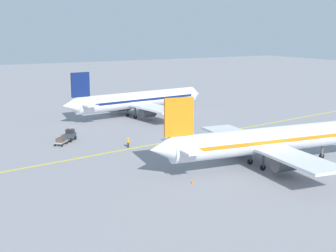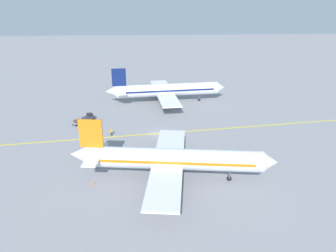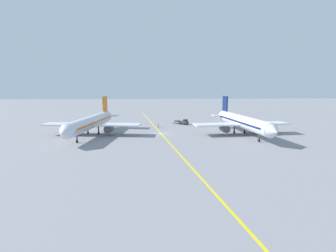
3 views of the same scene
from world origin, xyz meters
name	(u,v)px [view 1 (image 1 of 3)]	position (x,y,z in m)	size (l,w,h in m)	color
ground_plane	(182,139)	(0.00, 0.00, 0.00)	(400.00, 400.00, 0.00)	gray
apron_yellow_centreline	(182,139)	(0.00, 0.00, 0.00)	(0.40, 120.00, 0.01)	yellow
airplane_at_gate	(137,100)	(-23.45, 2.89, 3.71)	(28.40, 35.54, 10.60)	silver
airplane_adjacent_stand	(267,141)	(20.05, 1.54, 3.71)	(28.43, 35.53, 10.60)	silver
baggage_tug_dark	(69,136)	(-9.08, -17.57, 0.90)	(3.23, 3.13, 2.11)	#333842
baggage_cart_trailing	(61,141)	(-6.65, -19.80, 0.76)	(2.86, 2.79, 1.24)	gray
ground_crew_worker	(128,142)	(0.63, -10.81, 0.91)	(0.31, 0.56, 1.68)	#23232D
traffic_cone_near_nose	(62,135)	(-12.41, -17.78, 0.28)	(0.32, 0.32, 0.55)	orange
traffic_cone_mid_apron	(251,152)	(13.94, 4.08, 0.28)	(0.32, 0.32, 0.55)	orange
traffic_cone_by_wingtip	(193,181)	(21.31, -11.62, 0.28)	(0.32, 0.32, 0.55)	orange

